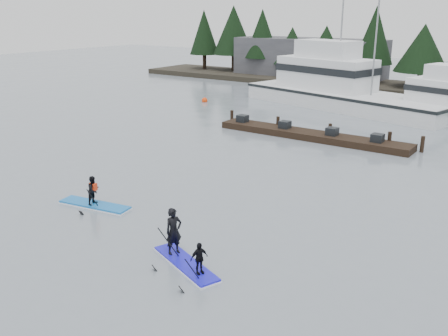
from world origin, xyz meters
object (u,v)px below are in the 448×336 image
Objects in this scene: paddleboard_duo at (183,247)px; fishing_boat_large at (340,98)px; floating_dock at (311,135)px; paddleboard_solo at (94,197)px.

fishing_boat_large is at bearing 124.23° from paddleboard_duo.
floating_dock is 3.91× the size of paddleboard_solo.
fishing_boat_large is 31.21m from paddleboard_duo.
paddleboard_solo is at bearing -98.03° from floating_dock.
paddleboard_duo reaches higher than paddleboard_solo.
floating_dock is at bearing 123.65° from paddleboard_duo.
paddleboard_duo is at bearing -25.01° from paddleboard_solo.
fishing_boat_large reaches higher than floating_dock.
paddleboard_duo is at bearing -77.22° from floating_dock.
floating_dock is 16.75m from paddleboard_solo.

